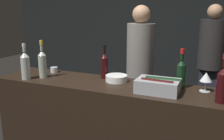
# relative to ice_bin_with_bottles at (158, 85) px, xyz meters

# --- Properties ---
(wall_back_chalkboard) EXTENTS (6.40, 0.06, 2.80)m
(wall_back_chalkboard) POSITION_rel_ice_bin_with_bottles_xyz_m (-0.43, 2.56, 0.37)
(wall_back_chalkboard) COLOR black
(wall_back_chalkboard) RESTS_ON ground_plane
(bar_counter) EXTENTS (2.18, 0.50, 0.97)m
(bar_counter) POSITION_rel_ice_bin_with_bottles_xyz_m (-0.43, 0.07, -0.55)
(bar_counter) COLOR black
(bar_counter) RESTS_ON ground_plane
(ice_bin_with_bottles) EXTENTS (0.33, 0.22, 0.12)m
(ice_bin_with_bottles) POSITION_rel_ice_bin_with_bottles_xyz_m (0.00, 0.00, 0.00)
(ice_bin_with_bottles) COLOR #9EA0A5
(ice_bin_with_bottles) RESTS_ON bar_counter
(bowl_white) EXTENTS (0.20, 0.20, 0.06)m
(bowl_white) POSITION_rel_ice_bin_with_bottles_xyz_m (-0.42, 0.16, -0.03)
(bowl_white) COLOR white
(bowl_white) RESTS_ON bar_counter
(wine_glass) EXTENTS (0.09, 0.09, 0.15)m
(wine_glass) POSITION_rel_ice_bin_with_bottles_xyz_m (0.34, 0.17, 0.05)
(wine_glass) COLOR silver
(wine_glass) RESTS_ON bar_counter
(candle_votive) EXTENTS (0.08, 0.08, 0.06)m
(candle_votive) POSITION_rel_ice_bin_with_bottles_xyz_m (-1.14, 0.21, -0.03)
(candle_votive) COLOR silver
(candle_votive) RESTS_ON bar_counter
(red_wine_bottle_black_foil) EXTENTS (0.07, 0.07, 0.32)m
(red_wine_bottle_black_foil) POSITION_rel_ice_bin_with_bottles_xyz_m (-0.57, 0.22, 0.07)
(red_wine_bottle_black_foil) COLOR black
(red_wine_bottle_black_foil) RESTS_ON bar_counter
(white_wine_bottle) EXTENTS (0.08, 0.08, 0.34)m
(white_wine_bottle) POSITION_rel_ice_bin_with_bottles_xyz_m (-1.23, -0.10, 0.08)
(white_wine_bottle) COLOR #B2B7AD
(white_wine_bottle) RESTS_ON bar_counter
(rose_wine_bottle) EXTENTS (0.08, 0.08, 0.36)m
(rose_wine_bottle) POSITION_rel_ice_bin_with_bottles_xyz_m (-1.12, 0.01, 0.08)
(rose_wine_bottle) COLOR #9EA899
(rose_wine_bottle) RESTS_ON bar_counter
(red_wine_bottle_tall) EXTENTS (0.08, 0.08, 0.35)m
(red_wine_bottle_tall) POSITION_rel_ice_bin_with_bottles_xyz_m (0.45, -0.04, 0.08)
(red_wine_bottle_tall) COLOR black
(red_wine_bottle_tall) RESTS_ON bar_counter
(red_wine_bottle_burgundy) EXTENTS (0.07, 0.07, 0.33)m
(red_wine_bottle_burgundy) POSITION_rel_ice_bin_with_bottles_xyz_m (0.14, 0.18, 0.07)
(red_wine_bottle_burgundy) COLOR black
(red_wine_bottle_burgundy) RESTS_ON bar_counter
(person_in_hoodie) EXTENTS (0.33, 0.33, 1.66)m
(person_in_hoodie) POSITION_rel_ice_bin_with_bottles_xyz_m (-0.45, 0.99, -0.10)
(person_in_hoodie) COLOR black
(person_in_hoodie) RESTS_ON ground_plane
(person_blond_tee) EXTENTS (0.37, 0.37, 1.69)m
(person_blond_tee) POSITION_rel_ice_bin_with_bottles_xyz_m (0.31, 2.00, -0.10)
(person_blond_tee) COLOR black
(person_blond_tee) RESTS_ON ground_plane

